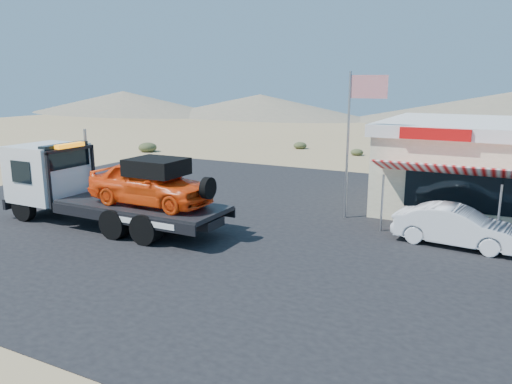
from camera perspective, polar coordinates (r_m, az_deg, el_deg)
ground at (r=19.42m, az=-7.43°, el=-4.43°), size 120.00×120.00×0.00m
asphalt_lot at (r=20.94m, az=1.79°, el=-3.03°), size 32.00×24.00×0.02m
tow_truck at (r=20.40m, az=-16.75°, el=0.91°), size 9.48×2.81×3.17m
white_sedan at (r=18.73m, az=21.91°, el=-3.65°), size 4.31×1.83×1.38m
jerky_store at (r=24.43m, az=26.65°, el=2.65°), size 10.40×9.97×3.90m
flagpole at (r=20.60m, az=11.13°, el=7.12°), size 1.55×0.10×6.00m
desert_scrub at (r=36.44m, az=-14.23°, el=3.83°), size 24.36×33.91×0.80m
distant_hills at (r=73.34m, az=11.35°, el=9.49°), size 126.00×48.00×4.20m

